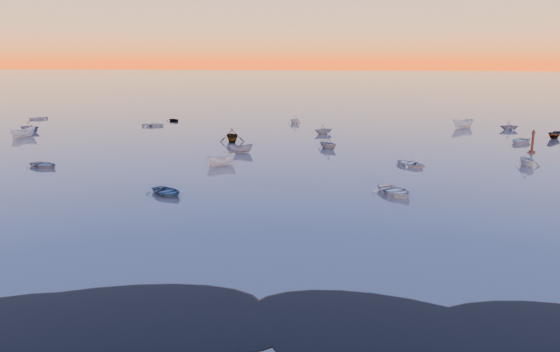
# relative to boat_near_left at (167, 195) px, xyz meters

# --- Properties ---
(ground) EXTENTS (600.00, 600.00, 0.00)m
(ground) POSITION_rel_boat_near_left_xyz_m (8.26, 76.00, 0.00)
(ground) COLOR #625852
(ground) RESTS_ON ground
(mud_lobes) EXTENTS (140.00, 6.00, 0.07)m
(mud_lobes) POSITION_rel_boat_near_left_xyz_m (8.26, -25.00, 0.01)
(mud_lobes) COLOR black
(mud_lobes) RESTS_ON ground
(moored_fleet) EXTENTS (124.00, 58.00, 1.20)m
(moored_fleet) POSITION_rel_boat_near_left_xyz_m (8.26, 29.00, 0.00)
(moored_fleet) COLOR white
(moored_fleet) RESTS_ON ground
(boat_near_left) EXTENTS (4.01, 4.11, 1.01)m
(boat_near_left) POSITION_rel_boat_near_left_xyz_m (0.00, 0.00, 0.00)
(boat_near_left) COLOR #3B5870
(boat_near_left) RESTS_ON ground
(boat_near_center) EXTENTS (3.40, 3.82, 1.25)m
(boat_near_center) POSITION_rel_boat_near_left_xyz_m (1.68, 14.06, 0.00)
(boat_near_center) COLOR white
(boat_near_center) RESTS_ON ground
(channel_marker) EXTENTS (0.89, 0.89, 3.16)m
(channel_marker) POSITION_rel_boat_near_left_xyz_m (39.90, 27.40, 1.25)
(channel_marker) COLOR #4A1910
(channel_marker) RESTS_ON ground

